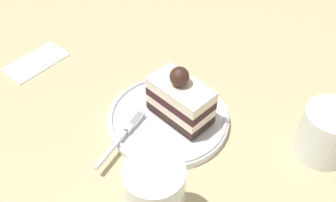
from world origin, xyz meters
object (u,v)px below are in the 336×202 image
(drink_glass_near, at_px, (155,201))
(drink_glass_far, at_px, (325,135))
(dessert_plate, at_px, (168,118))
(cake_slice, at_px, (180,99))
(folded_napkin, at_px, (36,62))
(fork, at_px, (122,137))

(drink_glass_near, height_order, drink_glass_far, drink_glass_near)
(dessert_plate, height_order, drink_glass_far, drink_glass_far)
(cake_slice, xyz_separation_m, folded_napkin, (0.29, -0.10, -0.05))
(cake_slice, distance_m, drink_glass_far, 0.21)
(dessert_plate, bearing_deg, fork, 45.83)
(drink_glass_far, bearing_deg, folded_napkin, -12.53)
(fork, relative_size, drink_glass_near, 1.04)
(drink_glass_far, bearing_deg, cake_slice, -4.41)
(cake_slice, distance_m, folded_napkin, 0.31)
(fork, xyz_separation_m, drink_glass_near, (-0.08, 0.11, 0.03))
(cake_slice, xyz_separation_m, drink_glass_far, (-0.21, 0.02, -0.01))
(cake_slice, xyz_separation_m, drink_glass_near, (0.00, 0.18, 0.00))
(drink_glass_far, bearing_deg, dessert_plate, -3.16)
(folded_napkin, bearing_deg, dessert_plate, 159.97)
(dessert_plate, distance_m, folded_napkin, 0.29)
(dessert_plate, distance_m, drink_glass_near, 0.18)
(dessert_plate, distance_m, drink_glass_far, 0.23)
(drink_glass_near, distance_m, drink_glass_far, 0.27)
(drink_glass_near, bearing_deg, cake_slice, -90.00)
(cake_slice, bearing_deg, dessert_plate, 11.12)
(dessert_plate, bearing_deg, drink_glass_near, 96.09)
(dessert_plate, bearing_deg, cake_slice, -168.88)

